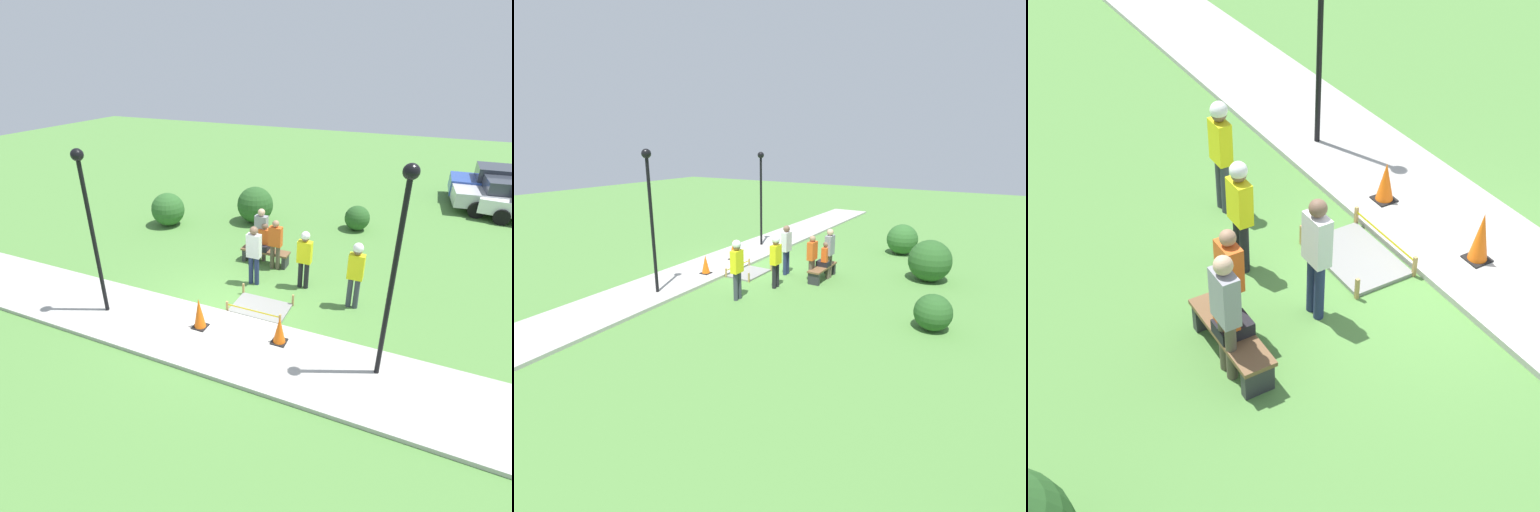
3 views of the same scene
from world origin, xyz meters
The scene contains 18 objects.
ground_plane centered at (0.00, 0.00, 0.00)m, with size 60.00×60.00×0.00m, color #51843D.
sidewalk centered at (0.00, -1.12, 0.05)m, with size 28.00×2.24×0.10m.
wet_concrete_patch centered at (0.90, 0.56, 0.04)m, with size 1.51×1.04×0.33m.
traffic_cone_near_patch centered at (-0.08, -0.87, 0.49)m, with size 0.34×0.34×0.80m.
traffic_cone_far_patch centered at (1.88, -0.64, 0.43)m, with size 0.34×0.34×0.68m.
park_bench centered at (0.00, 3.06, 0.32)m, with size 1.56×0.44×0.47m.
person_seated_on_bench centered at (-0.07, 3.11, 0.82)m, with size 0.36×0.44×0.89m.
worker_supervisor centered at (1.58, 2.09, 1.04)m, with size 0.40×0.25×1.75m.
worker_assistant centered at (3.08, 1.64, 1.13)m, with size 0.40×0.27×1.87m.
bystander_in_orange_shirt centered at (0.42, 2.84, 0.91)m, with size 0.40×0.22×1.62m.
bystander_in_gray_shirt centered at (0.19, 1.72, 1.03)m, with size 0.40×0.24×1.81m.
bystander_in_white_shirt centered at (-0.21, 3.21, 1.01)m, with size 0.40×0.23×1.78m.
lamppost_near centered at (4.09, -0.75, 2.91)m, with size 0.28×0.28×4.36m.
lamppost_far centered at (-2.68, -1.20, 2.79)m, with size 0.28×0.28×4.14m.
parked_car_blue centered at (7.36, 12.95, 0.84)m, with size 4.12×2.27×1.63m.
shrub_rounded_near centered at (2.14, 7.09, 0.48)m, with size 0.95×0.95×0.95m.
shrub_rounded_mid centered at (-4.78, 4.60, 0.64)m, with size 1.29×1.29×1.29m.
shrub_rounded_far centered at (-1.77, 6.27, 0.72)m, with size 1.44×1.44×1.44m.
Camera 1 is at (4.35, -7.59, 5.97)m, focal length 28.00 mm.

